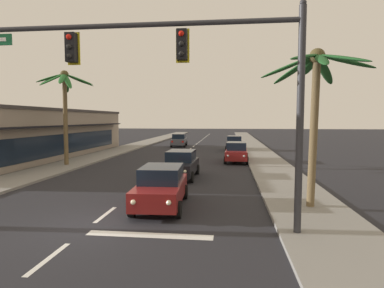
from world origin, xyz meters
TOP-DOWN VIEW (x-y plane):
  - ground_plane at (0.00, 0.00)m, footprint 220.00×220.00m
  - sidewalk_right at (7.80, 20.00)m, footprint 3.20×110.00m
  - sidewalk_left at (-7.80, 20.00)m, footprint 3.20×110.00m
  - lane_markings at (0.42, 19.68)m, footprint 4.28×87.06m
  - traffic_signal_mast at (3.35, -0.19)m, footprint 11.13×0.41m
  - sedan_lead_at_stop_bar at (1.89, 2.67)m, footprint 2.10×4.51m
  - sedan_third_in_queue at (1.71, 9.27)m, footprint 2.02×4.48m
  - sedan_oncoming_far at (-1.88, 31.58)m, footprint 2.14×4.52m
  - sedan_parked_nearest_kerb at (5.30, 16.98)m, footprint 2.08×4.50m
  - sedan_parked_mid_kerb at (5.28, 26.99)m, footprint 2.03×4.48m
  - palm_left_second at (-7.69, 12.97)m, footprint 4.37×4.17m
  - palm_right_nearest at (7.98, 2.94)m, footprint 4.41×4.45m
  - storefront_strip_left at (-13.26, 17.87)m, footprint 7.54×27.01m

SIDE VIEW (x-z plane):
  - ground_plane at x=0.00m, z-range 0.00..0.00m
  - lane_markings at x=0.42m, z-range 0.00..0.01m
  - sidewalk_right at x=7.80m, z-range 0.00..0.14m
  - sidewalk_left at x=-7.80m, z-range 0.00..0.14m
  - sedan_lead_at_stop_bar at x=1.89m, z-range 0.01..1.69m
  - sedan_third_in_queue at x=1.71m, z-range 0.01..1.69m
  - sedan_oncoming_far at x=-1.88m, z-range 0.01..1.69m
  - sedan_parked_nearest_kerb at x=5.30m, z-range 0.01..1.69m
  - sedan_parked_mid_kerb at x=5.28m, z-range 0.01..1.69m
  - storefront_strip_left at x=-13.26m, z-range 0.00..4.58m
  - palm_right_nearest at x=7.98m, z-range 1.76..8.12m
  - traffic_signal_mast at x=3.35m, z-range 1.63..8.75m
  - palm_left_second at x=-7.69m, z-range 1.90..9.18m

